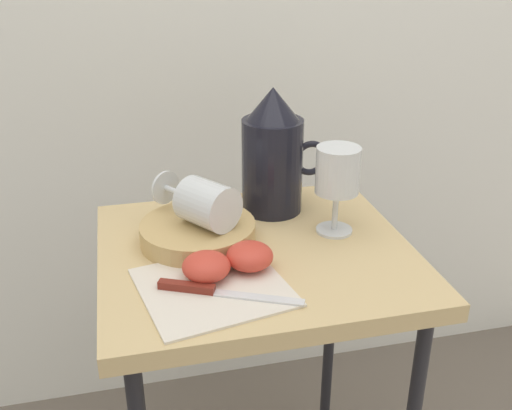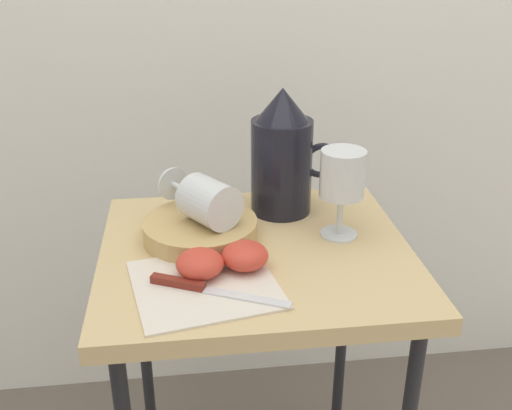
# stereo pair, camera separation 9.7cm
# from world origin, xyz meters

# --- Properties ---
(curtain_drape) EXTENTS (2.40, 0.03, 1.99)m
(curtain_drape) POSITION_xyz_m (0.00, 0.51, 0.99)
(curtain_drape) COLOR white
(curtain_drape) RESTS_ON ground_plane
(table) EXTENTS (0.52, 0.46, 0.67)m
(table) POSITION_xyz_m (0.00, 0.00, 0.60)
(table) COLOR tan
(table) RESTS_ON ground_plane
(linen_napkin) EXTENTS (0.24, 0.24, 0.00)m
(linen_napkin) POSITION_xyz_m (-0.09, -0.10, 0.68)
(linen_napkin) COLOR silver
(linen_napkin) RESTS_ON table
(basket_tray) EXTENTS (0.20, 0.20, 0.03)m
(basket_tray) POSITION_xyz_m (-0.09, 0.05, 0.69)
(basket_tray) COLOR tan
(basket_tray) RESTS_ON table
(pitcher) EXTENTS (0.16, 0.11, 0.24)m
(pitcher) POSITION_xyz_m (0.07, 0.14, 0.77)
(pitcher) COLOR black
(pitcher) RESTS_ON table
(wine_glass_upright) EXTENTS (0.08, 0.08, 0.16)m
(wine_glass_upright) POSITION_xyz_m (0.15, 0.03, 0.78)
(wine_glass_upright) COLOR silver
(wine_glass_upright) RESTS_ON table
(wine_glass_tipped_near) EXTENTS (0.14, 0.16, 0.08)m
(wine_glass_tipped_near) POSITION_xyz_m (-0.08, 0.04, 0.75)
(wine_glass_tipped_near) COLOR silver
(wine_glass_tipped_near) RESTS_ON basket_tray
(apple_half_left) EXTENTS (0.07, 0.07, 0.04)m
(apple_half_left) POSITION_xyz_m (-0.10, -0.08, 0.70)
(apple_half_left) COLOR #CC3D2D
(apple_half_left) RESTS_ON linen_napkin
(apple_half_right) EXTENTS (0.07, 0.07, 0.04)m
(apple_half_right) POSITION_xyz_m (-0.03, -0.06, 0.70)
(apple_half_right) COLOR #CC3D2D
(apple_half_right) RESTS_ON linen_napkin
(knife) EXTENTS (0.20, 0.11, 0.01)m
(knife) POSITION_xyz_m (-0.10, -0.12, 0.68)
(knife) COLOR silver
(knife) RESTS_ON linen_napkin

